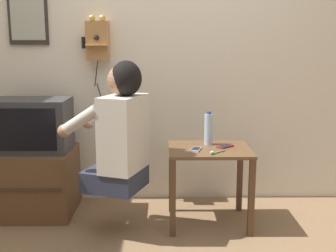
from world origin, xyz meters
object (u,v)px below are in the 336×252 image
object	(u,v)px
toothbrush	(217,152)
water_bottle	(209,129)
framed_picture	(28,11)
cell_phone_spare	(225,146)
person	(120,131)
cell_phone_held	(196,149)
wall_phone_antique	(98,40)
television	(30,125)

from	to	relation	value
toothbrush	water_bottle	bearing A→B (deg)	-37.02
water_bottle	toothbrush	world-z (taller)	water_bottle
framed_picture	cell_phone_spare	size ratio (longest dim) A/B	3.88
person	water_bottle	bearing A→B (deg)	-46.70
person	framed_picture	size ratio (longest dim) A/B	1.69
cell_phone_held	person	bearing A→B (deg)	-152.46
framed_picture	person	bearing A→B (deg)	-40.59
framed_picture	toothbrush	distance (m)	1.84
wall_phone_antique	toothbrush	bearing A→B (deg)	-34.55
person	toothbrush	size ratio (longest dim) A/B	7.37
person	cell_phone_held	world-z (taller)	person
cell_phone_spare	toothbrush	distance (m)	0.19
cell_phone_spare	toothbrush	world-z (taller)	toothbrush
person	cell_phone_held	size ratio (longest dim) A/B	6.41
wall_phone_antique	television	bearing A→B (deg)	-152.52
wall_phone_antique	toothbrush	size ratio (longest dim) A/B	6.09
cell_phone_spare	water_bottle	distance (m)	0.18
television	wall_phone_antique	xyz separation A→B (m)	(0.49, 0.25, 0.63)
cell_phone_held	cell_phone_spare	world-z (taller)	same
wall_phone_antique	cell_phone_held	xyz separation A→B (m)	(0.74, -0.52, -0.75)
person	television	bearing A→B (deg)	82.98
cell_phone_held	toothbrush	world-z (taller)	toothbrush
television	toothbrush	xyz separation A→B (m)	(1.36, -0.35, -0.12)
wall_phone_antique	cell_phone_held	size ratio (longest dim) A/B	5.30
television	cell_phone_spare	world-z (taller)	television
television	toothbrush	world-z (taller)	television
television	toothbrush	bearing A→B (deg)	-14.42
cell_phone_spare	water_bottle	world-z (taller)	water_bottle
toothbrush	wall_phone_antique	bearing A→B (deg)	11.61
water_bottle	person	bearing A→B (deg)	-156.77
person	cell_phone_spare	size ratio (longest dim) A/B	6.55
person	framed_picture	xyz separation A→B (m)	(-0.77, 0.66, 0.82)
cell_phone_held	toothbrush	xyz separation A→B (m)	(0.14, -0.08, 0.00)
framed_picture	water_bottle	distance (m)	1.69
wall_phone_antique	framed_picture	xyz separation A→B (m)	(-0.55, 0.04, 0.22)
framed_picture	water_bottle	bearing A→B (deg)	-15.78
person	water_bottle	world-z (taller)	person
cell_phone_held	water_bottle	xyz separation A→B (m)	(0.11, 0.17, 0.11)
cell_phone_held	toothbrush	bearing A→B (deg)	-14.09
person	wall_phone_antique	bearing A→B (deg)	40.03
person	television	distance (m)	0.80
television	water_bottle	world-z (taller)	television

